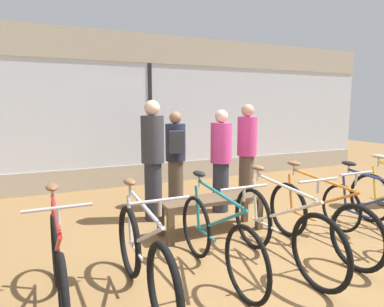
% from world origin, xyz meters
% --- Properties ---
extents(ground_plane, '(24.00, 24.00, 0.00)m').
position_xyz_m(ground_plane, '(0.00, 0.00, 0.00)').
color(ground_plane, olive).
extents(shop_back_wall, '(12.00, 0.08, 3.20)m').
position_xyz_m(shop_back_wall, '(0.00, 4.05, 1.64)').
color(shop_back_wall, '#B2A893').
rests_on(shop_back_wall, ground_plane).
extents(bicycle_far_left, '(0.46, 1.68, 1.03)m').
position_xyz_m(bicycle_far_left, '(-2.17, -0.15, 0.39)').
color(bicycle_far_left, black).
rests_on(bicycle_far_left, ground_plane).
extents(bicycle_left, '(0.46, 1.73, 1.04)m').
position_xyz_m(bicycle_left, '(-1.48, -0.30, 0.39)').
color(bicycle_left, black).
rests_on(bicycle_left, ground_plane).
extents(bicycle_center_left, '(0.46, 1.72, 1.03)m').
position_xyz_m(bicycle_center_left, '(-0.68, -0.18, 0.39)').
color(bicycle_center_left, black).
rests_on(bicycle_center_left, ground_plane).
extents(bicycle_center, '(0.46, 1.81, 1.05)m').
position_xyz_m(bicycle_center, '(0.05, -0.27, 0.40)').
color(bicycle_center, black).
rests_on(bicycle_center, ground_plane).
extents(bicycle_center_right, '(0.46, 1.79, 1.04)m').
position_xyz_m(bicycle_center_right, '(0.69, -0.15, 0.39)').
color(bicycle_center_right, black).
rests_on(bicycle_center_right, ground_plane).
extents(bicycle_right, '(0.46, 1.64, 1.01)m').
position_xyz_m(bicycle_right, '(1.45, -0.29, 0.38)').
color(bicycle_right, black).
rests_on(bicycle_right, ground_plane).
extents(display_bench, '(1.40, 0.44, 0.49)m').
position_xyz_m(display_bench, '(-0.17, 0.90, 0.40)').
color(display_bench, brown).
rests_on(display_bench, ground_plane).
extents(customer_near_rack, '(0.41, 0.41, 1.74)m').
position_xyz_m(customer_near_rack, '(1.08, 1.93, 0.92)').
color(customer_near_rack, brown).
rests_on(customer_near_rack, ground_plane).
extents(customer_by_window, '(0.43, 0.54, 1.62)m').
position_xyz_m(customer_by_window, '(-0.14, 2.25, 0.87)').
color(customer_by_window, brown).
rests_on(customer_by_window, ground_plane).
extents(customer_mid_floor, '(0.44, 0.44, 1.65)m').
position_xyz_m(customer_mid_floor, '(0.42, 1.68, 0.86)').
color(customer_mid_floor, '#2D2D38').
rests_on(customer_mid_floor, ground_plane).
extents(customer_near_bench, '(0.42, 0.42, 1.79)m').
position_xyz_m(customer_near_bench, '(-0.71, 1.74, 0.95)').
color(customer_near_bench, '#2D2D38').
rests_on(customer_near_bench, ground_plane).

